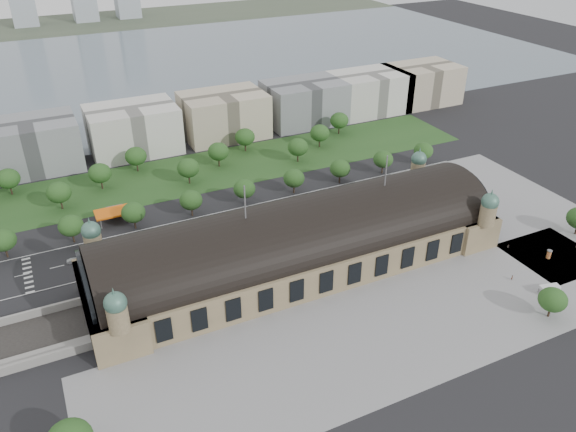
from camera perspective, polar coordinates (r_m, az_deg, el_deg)
name	(u,v)px	position (r m, az deg, el deg)	size (l,w,h in m)	color
ground	(299,266)	(206.41, 1.12, -5.14)	(900.00, 900.00, 0.00)	black
station	(299,243)	(200.68, 1.14, -2.73)	(150.00, 48.40, 44.30)	#927F5A
plaza_south	(391,332)	(181.48, 10.39, -11.48)	(190.00, 48.00, 0.12)	gray
plaza_east	(510,207)	(262.74, 21.63, 0.83)	(56.00, 100.00, 0.12)	gray
road_slab	(213,230)	(229.81, -7.63, -1.42)	(260.00, 26.00, 0.10)	black
grass_belt	(186,175)	(277.78, -10.36, 4.15)	(300.00, 45.00, 0.10)	#254D1E
petrol_station	(114,212)	(245.86, -17.24, 0.42)	(14.00, 13.00, 5.05)	orange
lake	(128,68)	(470.19, -15.94, 14.23)	(700.00, 320.00, 0.08)	slate
far_shore	(88,22)	(663.68, -19.61, 18.04)	(700.00, 120.00, 0.14)	#44513D
office_2	(30,145)	(302.86, -24.70, 6.53)	(45.00, 32.00, 24.00)	gray
office_3	(133,129)	(306.44, -15.44, 8.49)	(45.00, 32.00, 24.00)	silver
office_4	(224,115)	(317.94, -6.53, 10.16)	(45.00, 32.00, 24.00)	#C0B397
office_5	(304,102)	(336.55, 1.64, 11.46)	(45.00, 32.00, 24.00)	gray
office_6	(369,92)	(358.47, 8.21, 12.34)	(45.00, 32.00, 24.00)	silver
office_7	(421,84)	(381.37, 13.38, 12.92)	(45.00, 32.00, 24.00)	#C0B397
tree_row_1	(3,240)	(232.65, -26.98, -2.21)	(9.60, 9.60, 11.52)	#2D2116
tree_row_2	(71,226)	(231.91, -21.20, -0.93)	(9.60, 9.60, 11.52)	#2D2116
tree_row_3	(133,212)	(233.64, -15.45, 0.35)	(9.60, 9.60, 11.52)	#2D2116
tree_row_4	(191,200)	(237.79, -9.83, 1.59)	(9.60, 9.60, 11.52)	#2D2116
tree_row_5	(244,189)	(244.24, -4.46, 2.77)	(9.60, 9.60, 11.52)	#2D2116
tree_row_6	(294,178)	(252.82, 0.60, 3.85)	(9.60, 9.60, 11.52)	#2D2116
tree_row_7	(340,168)	(263.31, 5.31, 4.83)	(9.60, 9.60, 11.52)	#2D2116
tree_row_8	(383,159)	(275.50, 9.64, 5.70)	(9.60, 9.60, 11.52)	#2D2116
tree_row_9	(423,151)	(289.17, 13.60, 6.47)	(9.60, 9.60, 11.52)	#2D2116
tree_belt_2	(8,179)	(280.61, -26.57, 3.42)	(10.40, 10.40, 12.48)	#2D2116
tree_belt_3	(59,192)	(258.34, -22.25, 2.23)	(10.40, 10.40, 12.48)	#2D2116
tree_belt_4	(100,173)	(270.17, -18.57, 4.15)	(10.40, 10.40, 12.48)	#2D2116
tree_belt_5	(136,156)	(283.30, -15.21, 5.89)	(10.40, 10.40, 12.48)	#2D2116
tree_belt_6	(188,168)	(265.37, -10.10, 4.84)	(10.40, 10.40, 12.48)	#2D2116
tree_belt_7	(218,152)	(280.79, -7.10, 6.52)	(10.40, 10.40, 12.48)	#2D2116
tree_belt_8	(245,137)	(297.10, -4.39, 8.01)	(10.40, 10.40, 12.48)	#2D2116
tree_belt_9	(298,147)	(283.91, 1.01, 7.02)	(10.40, 10.40, 12.48)	#2D2116
tree_belt_10	(320,133)	(301.97, 3.24, 8.42)	(10.40, 10.40, 12.48)	#2D2116
tree_belt_11	(339,120)	(320.60, 5.23, 9.65)	(10.40, 10.40, 12.48)	#2D2116
tree_plaza_s	(553,300)	(198.49, 25.31, -7.70)	(9.00, 9.00, 10.64)	#2D2116
traffic_car_1	(74,261)	(222.52, -20.92, -4.26)	(1.74, 4.99, 1.64)	#909398
traffic_car_2	(83,266)	(218.27, -20.15, -4.83)	(2.51, 5.44, 1.51)	black
traffic_car_3	(227,220)	(234.27, -6.18, -0.45)	(2.16, 5.30, 1.54)	maroon
traffic_car_4	(270,228)	(228.11, -1.83, -1.19)	(1.75, 4.34, 1.48)	#192148
traffic_car_5	(339,194)	(254.89, 5.22, 2.26)	(1.53, 4.40, 1.45)	#4F5055
parked_car_0	(132,267)	(212.48, -15.54, -5.02)	(1.50, 4.29, 1.41)	black
parked_car_1	(102,274)	(211.60, -18.38, -5.65)	(2.74, 5.94, 1.65)	#973313
parked_car_2	(135,267)	(212.62, -15.27, -4.97)	(1.80, 4.42, 1.28)	#192146
parked_car_3	(174,257)	(214.54, -11.54, -4.06)	(1.86, 4.62, 1.57)	#4F5055
parked_car_4	(132,272)	(210.08, -15.56, -5.48)	(1.44, 4.13, 1.36)	silver
parked_car_5	(199,255)	(213.72, -9.04, -3.93)	(2.65, 5.75, 1.60)	gray
parked_car_6	(229,243)	(219.44, -6.04, -2.75)	(1.87, 4.61, 1.34)	black
bus_west	(270,228)	(226.20, -1.81, -1.20)	(2.79, 11.93, 3.32)	red
bus_mid	(297,214)	(235.47, 0.95, 0.16)	(2.79, 11.91, 3.32)	white
bus_east	(291,216)	(234.33, 0.33, 0.03)	(2.94, 12.58, 3.50)	beige
van_south	(548,290)	(212.33, 24.93, -6.80)	(7.16, 4.24, 2.91)	silver
advertising_column	(549,254)	(231.24, 24.99, -3.54)	(1.85, 1.85, 3.51)	#C84432
pedestrian_1	(512,278)	(214.21, 21.81, -5.83)	(0.72, 0.47, 1.97)	gray
pedestrian_2	(508,246)	(232.04, 21.46, -2.87)	(0.84, 0.48, 1.73)	gray
pedestrian_4	(549,300)	(208.65, 24.95, -7.70)	(1.05, 0.45, 1.62)	gray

